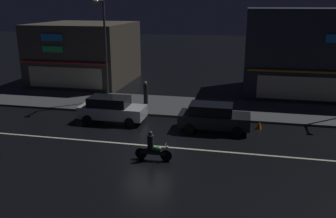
{
  "coord_description": "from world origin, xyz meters",
  "views": [
    {
      "loc": [
        4.97,
        -17.71,
        7.59
      ],
      "look_at": [
        0.51,
        3.05,
        1.26
      ],
      "focal_mm": 38.27,
      "sensor_mm": 36.0,
      "label": 1
    }
  ],
  "objects_px": {
    "parked_car_near_kerb": "(213,117)",
    "traffic_cone": "(259,124)",
    "pedestrian_on_sidewalk": "(146,93)",
    "motorcycle_lead": "(152,148)",
    "parked_car_trailing": "(112,109)",
    "streetlamp_west": "(104,43)"
  },
  "relations": [
    {
      "from": "parked_car_trailing",
      "to": "motorcycle_lead",
      "type": "height_order",
      "value": "parked_car_trailing"
    },
    {
      "from": "parked_car_near_kerb",
      "to": "motorcycle_lead",
      "type": "relative_size",
      "value": 2.26
    },
    {
      "from": "pedestrian_on_sidewalk",
      "to": "traffic_cone",
      "type": "bearing_deg",
      "value": -61.25
    },
    {
      "from": "streetlamp_west",
      "to": "traffic_cone",
      "type": "height_order",
      "value": "streetlamp_west"
    },
    {
      "from": "parked_car_near_kerb",
      "to": "parked_car_trailing",
      "type": "distance_m",
      "value": 6.73
    },
    {
      "from": "streetlamp_west",
      "to": "parked_car_trailing",
      "type": "distance_m",
      "value": 6.04
    },
    {
      "from": "parked_car_near_kerb",
      "to": "traffic_cone",
      "type": "bearing_deg",
      "value": 18.12
    },
    {
      "from": "pedestrian_on_sidewalk",
      "to": "parked_car_trailing",
      "type": "bearing_deg",
      "value": -143.84
    },
    {
      "from": "streetlamp_west",
      "to": "traffic_cone",
      "type": "bearing_deg",
      "value": -17.71
    },
    {
      "from": "parked_car_near_kerb",
      "to": "parked_car_trailing",
      "type": "bearing_deg",
      "value": 177.17
    },
    {
      "from": "pedestrian_on_sidewalk",
      "to": "parked_car_near_kerb",
      "type": "distance_m",
      "value": 7.13
    },
    {
      "from": "streetlamp_west",
      "to": "pedestrian_on_sidewalk",
      "type": "relative_size",
      "value": 4.41
    },
    {
      "from": "pedestrian_on_sidewalk",
      "to": "motorcycle_lead",
      "type": "height_order",
      "value": "pedestrian_on_sidewalk"
    },
    {
      "from": "streetlamp_west",
      "to": "parked_car_near_kerb",
      "type": "height_order",
      "value": "streetlamp_west"
    },
    {
      "from": "parked_car_near_kerb",
      "to": "traffic_cone",
      "type": "distance_m",
      "value": 2.99
    },
    {
      "from": "pedestrian_on_sidewalk",
      "to": "motorcycle_lead",
      "type": "bearing_deg",
      "value": -110.58
    },
    {
      "from": "parked_car_trailing",
      "to": "streetlamp_west",
      "type": "bearing_deg",
      "value": -64.63
    },
    {
      "from": "parked_car_trailing",
      "to": "motorcycle_lead",
      "type": "distance_m",
      "value": 6.74
    },
    {
      "from": "parked_car_near_kerb",
      "to": "motorcycle_lead",
      "type": "height_order",
      "value": "parked_car_near_kerb"
    },
    {
      "from": "traffic_cone",
      "to": "parked_car_near_kerb",
      "type": "bearing_deg",
      "value": -161.88
    },
    {
      "from": "streetlamp_west",
      "to": "parked_car_near_kerb",
      "type": "bearing_deg",
      "value": -27.72
    },
    {
      "from": "streetlamp_west",
      "to": "motorcycle_lead",
      "type": "relative_size",
      "value": 4.06
    }
  ]
}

